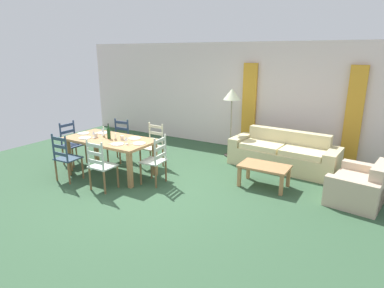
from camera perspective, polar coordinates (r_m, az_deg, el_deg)
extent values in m
cube|color=#305135|center=(6.25, -6.02, -7.42)|extent=(9.60, 9.60, 0.02)
cube|color=silver|center=(8.67, 7.04, 8.46)|extent=(9.60, 0.16, 2.70)
cube|color=gold|center=(8.37, 10.00, 6.34)|extent=(0.35, 0.08, 2.20)
cube|color=gold|center=(7.85, 26.56, 4.28)|extent=(0.35, 0.08, 2.20)
cube|color=#AD7B4C|center=(6.84, -14.27, 0.74)|extent=(1.90, 0.96, 0.05)
cube|color=#AD7B4C|center=(7.32, -20.89, -1.89)|extent=(0.08, 0.08, 0.70)
cube|color=#AD7B4C|center=(6.12, -10.89, -4.52)|extent=(0.08, 0.08, 0.70)
cube|color=#AD7B4C|center=(7.78, -16.55, -0.47)|extent=(0.08, 0.08, 0.70)
cube|color=#AD7B4C|center=(6.67, -6.56, -2.61)|extent=(0.08, 0.08, 0.70)
cube|color=#2D4357|center=(6.80, -20.97, -2.36)|extent=(0.44, 0.42, 0.03)
cylinder|color=brown|center=(7.11, -20.71, -3.53)|extent=(0.04, 0.04, 0.43)
cylinder|color=brown|center=(6.85, -18.72, -4.06)|extent=(0.04, 0.04, 0.43)
cylinder|color=brown|center=(6.91, -22.82, -4.31)|extent=(0.04, 0.04, 0.43)
cylinder|color=brown|center=(6.64, -20.85, -4.89)|extent=(0.04, 0.04, 0.43)
cylinder|color=#2D4357|center=(6.76, -23.27, -0.38)|extent=(0.04, 0.04, 0.50)
cylinder|color=#2D4357|center=(6.49, -21.28, -0.82)|extent=(0.04, 0.04, 0.50)
cube|color=#2D4357|center=(6.66, -22.18, -1.67)|extent=(0.38, 0.04, 0.06)
cube|color=#2D4357|center=(6.62, -22.31, -0.43)|extent=(0.38, 0.04, 0.06)
cube|color=#2D4357|center=(6.58, -22.45, 0.82)|extent=(0.38, 0.04, 0.06)
cube|color=silver|center=(6.15, -15.38, -3.76)|extent=(0.43, 0.41, 0.03)
cylinder|color=brown|center=(6.46, -15.30, -4.97)|extent=(0.04, 0.04, 0.43)
cylinder|color=brown|center=(6.22, -12.94, -5.62)|extent=(0.04, 0.04, 0.43)
cylinder|color=brown|center=(6.24, -17.51, -5.88)|extent=(0.04, 0.04, 0.43)
cylinder|color=brown|center=(6.00, -15.15, -6.60)|extent=(0.04, 0.04, 0.43)
cylinder|color=silver|center=(6.08, -17.89, -1.56)|extent=(0.04, 0.04, 0.50)
cylinder|color=silver|center=(5.83, -15.50, -2.12)|extent=(0.04, 0.04, 0.50)
cube|color=silver|center=(6.00, -16.62, -3.02)|extent=(0.38, 0.03, 0.06)
cube|color=silver|center=(5.95, -16.73, -1.65)|extent=(0.38, 0.03, 0.06)
cube|color=silver|center=(5.91, -16.85, -0.26)|extent=(0.38, 0.03, 0.06)
cube|color=navy|center=(7.67, -12.93, 0.31)|extent=(0.45, 0.43, 0.03)
cylinder|color=brown|center=(7.50, -12.57, -1.86)|extent=(0.04, 0.04, 0.43)
cylinder|color=brown|center=(7.72, -14.66, -1.47)|extent=(0.04, 0.04, 0.43)
cylinder|color=brown|center=(7.75, -11.01, -1.18)|extent=(0.04, 0.04, 0.43)
cylinder|color=brown|center=(7.97, -13.07, -0.83)|extent=(0.04, 0.04, 0.43)
cylinder|color=navy|center=(7.63, -11.20, 2.36)|extent=(0.04, 0.04, 0.50)
cylinder|color=navy|center=(7.85, -13.29, 2.62)|extent=(0.04, 0.04, 0.50)
cube|color=navy|center=(7.77, -12.21, 1.56)|extent=(0.38, 0.05, 0.06)
cube|color=navy|center=(7.73, -12.27, 2.64)|extent=(0.38, 0.05, 0.06)
cube|color=navy|center=(7.70, -12.34, 3.72)|extent=(0.38, 0.05, 0.06)
cube|color=beige|center=(7.12, -7.17, -0.61)|extent=(0.43, 0.41, 0.03)
cylinder|color=brown|center=(6.95, -6.85, -3.00)|extent=(0.04, 0.04, 0.43)
cylinder|color=brown|center=(7.18, -9.08, -2.48)|extent=(0.04, 0.04, 0.43)
cylinder|color=brown|center=(7.20, -5.14, -2.27)|extent=(0.04, 0.04, 0.43)
cylinder|color=brown|center=(7.42, -7.34, -1.79)|extent=(0.04, 0.04, 0.43)
cylinder|color=beige|center=(7.07, -5.24, 1.53)|extent=(0.04, 0.04, 0.50)
cylinder|color=beige|center=(7.29, -7.48, 1.90)|extent=(0.04, 0.04, 0.50)
cube|color=beige|center=(7.21, -6.34, 0.72)|extent=(0.38, 0.04, 0.06)
cube|color=beige|center=(7.17, -6.38, 1.88)|extent=(0.38, 0.04, 0.06)
cube|color=beige|center=(7.13, -6.42, 3.04)|extent=(0.38, 0.04, 0.06)
cube|color=navy|center=(7.74, -20.12, -0.13)|extent=(0.41, 0.43, 0.03)
cylinder|color=brown|center=(7.78, -18.15, -1.64)|extent=(0.04, 0.04, 0.43)
cylinder|color=brown|center=(7.57, -20.22, -2.32)|extent=(0.04, 0.04, 0.43)
cylinder|color=brown|center=(8.03, -19.72, -1.23)|extent=(0.04, 0.04, 0.43)
cylinder|color=brown|center=(7.83, -21.76, -1.88)|extent=(0.04, 0.04, 0.43)
cylinder|color=navy|center=(7.91, -20.05, 2.18)|extent=(0.04, 0.04, 0.50)
cylinder|color=navy|center=(7.70, -22.13, 1.62)|extent=(0.04, 0.04, 0.50)
cube|color=navy|center=(7.84, -20.98, 0.98)|extent=(0.03, 0.38, 0.06)
cube|color=navy|center=(7.80, -21.09, 2.04)|extent=(0.03, 0.38, 0.06)
cube|color=navy|center=(7.77, -21.20, 3.12)|extent=(0.03, 0.38, 0.06)
cube|color=beige|center=(6.23, -6.86, -3.01)|extent=(0.43, 0.45, 0.03)
cylinder|color=brown|center=(6.27, -9.01, -5.23)|extent=(0.04, 0.04, 0.43)
cylinder|color=brown|center=(6.54, -7.16, -4.24)|extent=(0.04, 0.04, 0.43)
cylinder|color=brown|center=(6.08, -6.40, -5.79)|extent=(0.04, 0.04, 0.43)
cylinder|color=brown|center=(6.36, -4.62, -4.74)|extent=(0.04, 0.04, 0.43)
cylinder|color=beige|center=(5.92, -6.55, -1.36)|extent=(0.04, 0.04, 0.50)
cylinder|color=beige|center=(6.21, -4.72, -0.48)|extent=(0.04, 0.04, 0.50)
cube|color=beige|center=(6.10, -5.58, -2.08)|extent=(0.05, 0.38, 0.06)
cube|color=beige|center=(6.06, -5.61, -0.73)|extent=(0.05, 0.38, 0.06)
cube|color=beige|center=(6.02, -5.65, 0.64)|extent=(0.05, 0.38, 0.06)
cylinder|color=white|center=(6.99, -18.35, 1.03)|extent=(0.24, 0.24, 0.02)
cube|color=silver|center=(7.10, -19.14, 1.14)|extent=(0.02, 0.17, 0.01)
cylinder|color=white|center=(6.35, -13.00, -0.01)|extent=(0.24, 0.24, 0.02)
cube|color=silver|center=(6.45, -13.96, 0.12)|extent=(0.03, 0.17, 0.01)
cylinder|color=white|center=(7.31, -15.41, 1.90)|extent=(0.24, 0.24, 0.02)
cube|color=silver|center=(7.42, -16.21, 1.99)|extent=(0.02, 0.17, 0.01)
cylinder|color=white|center=(6.70, -10.06, 0.99)|extent=(0.24, 0.24, 0.02)
cube|color=silver|center=(6.80, -11.01, 1.11)|extent=(0.02, 0.17, 0.01)
cylinder|color=white|center=(7.39, -18.58, 1.79)|extent=(0.24, 0.24, 0.02)
cube|color=silver|center=(7.50, -19.32, 1.88)|extent=(0.03, 0.17, 0.01)
cylinder|color=white|center=(6.31, -9.27, 0.10)|extent=(0.24, 0.24, 0.02)
cube|color=silver|center=(6.41, -10.29, 0.23)|extent=(0.02, 0.17, 0.01)
cylinder|color=#143819|center=(6.80, -14.45, 1.82)|extent=(0.07, 0.07, 0.22)
cylinder|color=#143819|center=(6.77, -14.54, 3.05)|extent=(0.02, 0.02, 0.08)
cylinder|color=black|center=(6.76, -14.56, 3.45)|extent=(0.03, 0.03, 0.02)
cylinder|color=white|center=(6.96, -16.88, 1.05)|extent=(0.06, 0.06, 0.01)
cylinder|color=white|center=(6.95, -16.90, 1.35)|extent=(0.01, 0.01, 0.07)
cone|color=white|center=(6.94, -16.95, 1.97)|extent=(0.06, 0.06, 0.08)
cylinder|color=white|center=(6.34, -11.49, 0.01)|extent=(0.06, 0.06, 0.01)
cylinder|color=white|center=(6.33, -11.50, 0.34)|extent=(0.01, 0.01, 0.07)
cone|color=white|center=(6.31, -11.54, 1.02)|extent=(0.06, 0.06, 0.08)
cylinder|color=white|center=(7.13, -15.42, 1.51)|extent=(0.06, 0.06, 0.01)
cylinder|color=white|center=(7.12, -15.44, 1.80)|extent=(0.01, 0.01, 0.07)
cone|color=white|center=(7.10, -15.49, 2.41)|extent=(0.06, 0.06, 0.08)
cylinder|color=beige|center=(6.65, -12.22, 1.07)|extent=(0.07, 0.07, 0.09)
cylinder|color=beige|center=(6.99, -16.58, 1.48)|extent=(0.07, 0.07, 0.09)
cylinder|color=#998C66|center=(6.96, -15.23, 1.33)|extent=(0.05, 0.05, 0.04)
cylinder|color=white|center=(6.94, -15.30, 2.27)|extent=(0.02, 0.02, 0.20)
cylinder|color=#998C66|center=(6.66, -13.32, 0.80)|extent=(0.05, 0.05, 0.04)
cylinder|color=white|center=(6.64, -13.36, 1.42)|extent=(0.02, 0.02, 0.11)
cube|color=#CEC08D|center=(7.31, 15.60, -2.69)|extent=(1.86, 0.94, 0.40)
cube|color=#CEC08D|center=(7.52, 16.50, -0.63)|extent=(1.81, 0.34, 0.80)
cube|color=#CEC08D|center=(7.03, 23.46, -3.41)|extent=(0.30, 0.82, 0.58)
cube|color=#CEC08D|center=(7.66, 8.50, -0.70)|extent=(0.30, 0.82, 0.58)
cube|color=beige|center=(7.06, 19.03, -1.42)|extent=(0.91, 0.70, 0.12)
cube|color=beige|center=(7.34, 12.33, -0.25)|extent=(0.91, 0.70, 0.12)
cube|color=#AD7B4C|center=(6.20, 12.64, -3.86)|extent=(0.90, 0.56, 0.04)
cube|color=#AD7B4C|center=(6.20, 8.32, -5.71)|extent=(0.06, 0.06, 0.38)
cube|color=#AD7B4C|center=(5.97, 15.46, -7.03)|extent=(0.06, 0.06, 0.38)
cube|color=#AD7B4C|center=(6.60, 9.89, -4.42)|extent=(0.06, 0.06, 0.38)
cube|color=#AD7B4C|center=(6.38, 16.61, -5.59)|extent=(0.06, 0.06, 0.38)
cube|color=#C2AA8F|center=(6.25, 27.11, -7.19)|extent=(0.91, 0.91, 0.38)
cube|color=#C2AA8F|center=(6.15, 30.02, -6.26)|extent=(0.31, 0.82, 0.72)
cube|color=#C2AA8F|center=(5.78, 26.10, -8.14)|extent=(0.82, 0.29, 0.52)
cube|color=#C2AA8F|center=(6.68, 28.12, -5.24)|extent=(0.82, 0.29, 0.52)
cylinder|color=#332D28|center=(8.02, 6.70, -1.94)|extent=(0.28, 0.28, 0.03)
cylinder|color=gray|center=(7.83, 6.86, 2.87)|extent=(0.03, 0.03, 1.35)
cone|color=beige|center=(7.69, 7.06, 8.72)|extent=(0.40, 0.40, 0.26)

